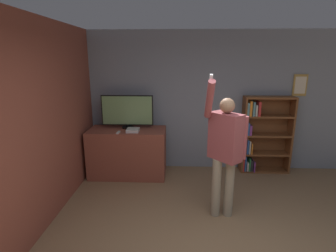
{
  "coord_description": "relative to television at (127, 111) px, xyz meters",
  "views": [
    {
      "loc": [
        -0.46,
        -2.13,
        2.18
      ],
      "look_at": [
        -0.62,
        1.83,
        1.15
      ],
      "focal_mm": 28.0,
      "sensor_mm": 36.0,
      "label": 1
    }
  ],
  "objects": [
    {
      "name": "game_console",
      "position": [
        0.14,
        -0.24,
        -0.3
      ],
      "size": [
        0.22,
        0.23,
        0.05
      ],
      "color": "silver",
      "rests_on": "tv_ledge"
    },
    {
      "name": "tv_ledge",
      "position": [
        -0.0,
        -0.1,
        -0.77
      ],
      "size": [
        1.42,
        0.68,
        0.9
      ],
      "color": "brown",
      "rests_on": "ground_plane"
    },
    {
      "name": "television",
      "position": [
        0.0,
        0.0,
        0.0
      ],
      "size": [
        0.96,
        0.22,
        0.62
      ],
      "color": "black",
      "rests_on": "tv_ledge"
    },
    {
      "name": "person",
      "position": [
        1.58,
        -1.39,
        -0.2
      ],
      "size": [
        0.58,
        0.56,
        2.0
      ],
      "rotation": [
        0.0,
        0.0,
        -0.85
      ],
      "color": "gray",
      "rests_on": "ground_plane"
    },
    {
      "name": "wall_side_brick",
      "position": [
        -0.81,
        -1.14,
        0.13
      ],
      "size": [
        0.06,
        4.54,
        2.7
      ],
      "color": "brown",
      "rests_on": "ground_plane"
    },
    {
      "name": "wall_back",
      "position": [
        1.41,
        0.36,
        0.13
      ],
      "size": [
        6.36,
        0.09,
        2.7
      ],
      "color": "gray",
      "rests_on": "ground_plane"
    },
    {
      "name": "remote_loose",
      "position": [
        -0.11,
        -0.35,
        -0.31
      ],
      "size": [
        0.05,
        0.14,
        0.02
      ],
      "color": "white",
      "rests_on": "tv_ledge"
    },
    {
      "name": "bookshelf",
      "position": [
        2.56,
        0.18,
        -0.48
      ],
      "size": [
        0.94,
        0.28,
        1.49
      ],
      "color": "brown",
      "rests_on": "ground_plane"
    }
  ]
}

